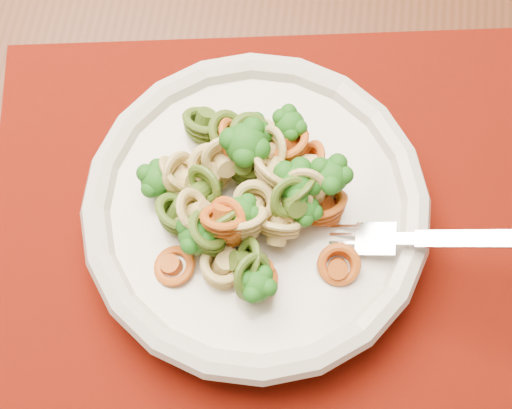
# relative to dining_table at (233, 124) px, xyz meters

# --- Properties ---
(dining_table) EXTENTS (1.65, 1.19, 0.74)m
(dining_table) POSITION_rel_dining_table_xyz_m (0.00, 0.00, 0.00)
(dining_table) COLOR #4A2414
(dining_table) RESTS_ON ground
(placemat) EXTENTS (0.49, 0.44, 0.00)m
(placemat) POSITION_rel_dining_table_xyz_m (0.07, -0.11, 0.09)
(placemat) COLOR #561203
(placemat) RESTS_ON dining_table
(pasta_bowl) EXTENTS (0.23, 0.23, 0.04)m
(pasta_bowl) POSITION_rel_dining_table_xyz_m (0.05, -0.11, 0.12)
(pasta_bowl) COLOR beige
(pasta_bowl) RESTS_ON placemat
(pasta_broccoli_heap) EXTENTS (0.20, 0.20, 0.06)m
(pasta_broccoli_heap) POSITION_rel_dining_table_xyz_m (0.05, -0.11, 0.14)
(pasta_broccoli_heap) COLOR tan
(pasta_broccoli_heap) RESTS_ON pasta_bowl
(fork) EXTENTS (0.18, 0.05, 0.08)m
(fork) POSITION_rel_dining_table_xyz_m (0.14, -0.12, 0.14)
(fork) COLOR silver
(fork) RESTS_ON pasta_bowl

